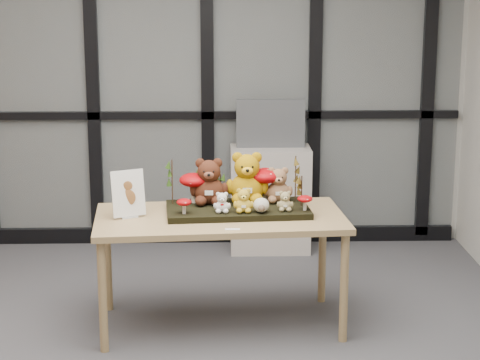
{
  "coord_description": "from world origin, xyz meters",
  "views": [
    {
      "loc": [
        0.53,
        -4.36,
        2.13
      ],
      "look_at": [
        0.66,
        0.69,
        0.94
      ],
      "focal_mm": 65.0,
      "sensor_mm": 36.0,
      "label": 1
    }
  ],
  "objects_px": {
    "bear_brown_medium": "(209,179)",
    "mushroom_front_right": "(305,202)",
    "mushroom_back_right": "(265,183)",
    "monitor": "(271,123)",
    "sign_holder": "(128,196)",
    "bear_white_bow": "(222,201)",
    "mushroom_back_left": "(194,186)",
    "display_table": "(220,226)",
    "bear_small_yellow": "(244,199)",
    "bear_beige_small": "(285,200)",
    "plush_cream_hedgehog": "(261,204)",
    "bear_pooh_yellow": "(247,175)",
    "diorama_tray": "(238,210)",
    "cabinet": "(270,199)",
    "mushroom_front_left": "(184,205)",
    "bear_tan_back": "(278,183)"
  },
  "relations": [
    {
      "from": "bear_pooh_yellow",
      "to": "bear_tan_back",
      "type": "height_order",
      "value": "bear_pooh_yellow"
    },
    {
      "from": "plush_cream_hedgehog",
      "to": "mushroom_back_right",
      "type": "distance_m",
      "value": 0.29
    },
    {
      "from": "bear_small_yellow",
      "to": "mushroom_back_left",
      "type": "distance_m",
      "value": 0.38
    },
    {
      "from": "display_table",
      "to": "cabinet",
      "type": "distance_m",
      "value": 1.59
    },
    {
      "from": "bear_beige_small",
      "to": "sign_holder",
      "type": "relative_size",
      "value": 0.46
    },
    {
      "from": "bear_pooh_yellow",
      "to": "bear_beige_small",
      "type": "distance_m",
      "value": 0.33
    },
    {
      "from": "bear_pooh_yellow",
      "to": "bear_tan_back",
      "type": "xyz_separation_m",
      "value": [
        0.2,
        0.01,
        -0.05
      ]
    },
    {
      "from": "bear_brown_medium",
      "to": "monitor",
      "type": "distance_m",
      "value": 1.46
    },
    {
      "from": "bear_beige_small",
      "to": "mushroom_back_right",
      "type": "height_order",
      "value": "mushroom_back_right"
    },
    {
      "from": "plush_cream_hedgehog",
      "to": "mushroom_front_right",
      "type": "relative_size",
      "value": 0.96
    },
    {
      "from": "mushroom_back_right",
      "to": "monitor",
      "type": "relative_size",
      "value": 0.43
    },
    {
      "from": "display_table",
      "to": "mushroom_front_right",
      "type": "relative_size",
      "value": 15.4
    },
    {
      "from": "bear_brown_medium",
      "to": "mushroom_front_right",
      "type": "bearing_deg",
      "value": -22.06
    },
    {
      "from": "bear_small_yellow",
      "to": "cabinet",
      "type": "relative_size",
      "value": 0.19
    },
    {
      "from": "plush_cream_hedgehog",
      "to": "monitor",
      "type": "xyz_separation_m",
      "value": [
        0.15,
        1.61,
        0.22
      ]
    },
    {
      "from": "mushroom_back_left",
      "to": "mushroom_front_right",
      "type": "xyz_separation_m",
      "value": [
        0.67,
        -0.2,
        -0.05
      ]
    },
    {
      "from": "bear_white_bow",
      "to": "diorama_tray",
      "type": "bearing_deg",
      "value": 47.2
    },
    {
      "from": "bear_pooh_yellow",
      "to": "mushroom_front_left",
      "type": "xyz_separation_m",
      "value": [
        -0.38,
        -0.27,
        -0.12
      ]
    },
    {
      "from": "bear_beige_small",
      "to": "plush_cream_hedgehog",
      "type": "xyz_separation_m",
      "value": [
        -0.15,
        -0.04,
        -0.02
      ]
    },
    {
      "from": "bear_tan_back",
      "to": "bear_beige_small",
      "type": "bearing_deg",
      "value": -87.32
    },
    {
      "from": "plush_cream_hedgehog",
      "to": "monitor",
      "type": "bearing_deg",
      "value": 80.15
    },
    {
      "from": "diorama_tray",
      "to": "bear_white_bow",
      "type": "distance_m",
      "value": 0.18
    },
    {
      "from": "bear_beige_small",
      "to": "mushroom_back_left",
      "type": "height_order",
      "value": "mushroom_back_left"
    },
    {
      "from": "diorama_tray",
      "to": "mushroom_front_left",
      "type": "relative_size",
      "value": 8.63
    },
    {
      "from": "mushroom_back_right",
      "to": "mushroom_front_left",
      "type": "relative_size",
      "value": 2.28
    },
    {
      "from": "bear_small_yellow",
      "to": "mushroom_back_right",
      "type": "distance_m",
      "value": 0.31
    },
    {
      "from": "diorama_tray",
      "to": "bear_beige_small",
      "type": "xyz_separation_m",
      "value": [
        0.28,
        -0.09,
        0.09
      ]
    },
    {
      "from": "display_table",
      "to": "sign_holder",
      "type": "relative_size",
      "value": 5.4
    },
    {
      "from": "bear_pooh_yellow",
      "to": "bear_tan_back",
      "type": "distance_m",
      "value": 0.2
    },
    {
      "from": "sign_holder",
      "to": "monitor",
      "type": "height_order",
      "value": "monitor"
    },
    {
      "from": "diorama_tray",
      "to": "plush_cream_hedgehog",
      "type": "relative_size",
      "value": 8.92
    },
    {
      "from": "mushroom_front_right",
      "to": "bear_pooh_yellow",
      "type": "bearing_deg",
      "value": 148.64
    },
    {
      "from": "bear_brown_medium",
      "to": "cabinet",
      "type": "distance_m",
      "value": 1.52
    },
    {
      "from": "plush_cream_hedgehog",
      "to": "mushroom_back_left",
      "type": "distance_m",
      "value": 0.48
    },
    {
      "from": "plush_cream_hedgehog",
      "to": "bear_beige_small",
      "type": "bearing_deg",
      "value": 9.47
    },
    {
      "from": "display_table",
      "to": "monitor",
      "type": "bearing_deg",
      "value": 71.05
    },
    {
      "from": "plush_cream_hedgehog",
      "to": "cabinet",
      "type": "height_order",
      "value": "plush_cream_hedgehog"
    },
    {
      "from": "bear_pooh_yellow",
      "to": "bear_small_yellow",
      "type": "height_order",
      "value": "bear_pooh_yellow"
    },
    {
      "from": "bear_small_yellow",
      "to": "bear_white_bow",
      "type": "xyz_separation_m",
      "value": [
        -0.13,
        -0.0,
        -0.01
      ]
    },
    {
      "from": "display_table",
      "to": "bear_small_yellow",
      "type": "xyz_separation_m",
      "value": [
        0.14,
        -0.05,
        0.18
      ]
    },
    {
      "from": "bear_white_bow",
      "to": "mushroom_back_left",
      "type": "xyz_separation_m",
      "value": [
        -0.17,
        0.23,
        0.03
      ]
    },
    {
      "from": "bear_beige_small",
      "to": "mushroom_front_right",
      "type": "height_order",
      "value": "bear_beige_small"
    },
    {
      "from": "bear_brown_medium",
      "to": "sign_holder",
      "type": "xyz_separation_m",
      "value": [
        -0.48,
        -0.18,
        -0.06
      ]
    },
    {
      "from": "bear_small_yellow",
      "to": "sign_holder",
      "type": "relative_size",
      "value": 0.56
    },
    {
      "from": "bear_pooh_yellow",
      "to": "bear_small_yellow",
      "type": "distance_m",
      "value": 0.26
    },
    {
      "from": "diorama_tray",
      "to": "bear_tan_back",
      "type": "bearing_deg",
      "value": 21.39
    },
    {
      "from": "mushroom_back_right",
      "to": "sign_holder",
      "type": "relative_size",
      "value": 0.79
    },
    {
      "from": "mushroom_front_left",
      "to": "mushroom_back_right",
      "type": "bearing_deg",
      "value": 30.75
    },
    {
      "from": "bear_brown_medium",
      "to": "diorama_tray",
      "type": "bearing_deg",
      "value": -32.14
    },
    {
      "from": "bear_white_bow",
      "to": "cabinet",
      "type": "xyz_separation_m",
      "value": [
        0.39,
        1.58,
        -0.4
      ]
    }
  ]
}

